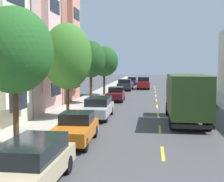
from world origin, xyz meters
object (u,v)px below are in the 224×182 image
object	(u,v)px
parked_pickup_charcoal	(125,85)
parked_hatchback_forest	(186,86)
parked_wagon_silver	(98,107)
parked_hatchback_orange	(76,128)
street_tree_third	(91,59)
parked_hatchback_navy	(132,81)
street_tree_second	(67,57)
parked_wagon_champagne	(29,164)
moving_red_sedan	(144,83)
parked_hatchback_sky	(177,81)
street_tree_nearest	(14,51)
parked_wagon_white	(202,96)
street_tree_farthest	(104,61)
parked_hatchback_burgundy	(116,94)
delivery_box_truck	(187,95)

from	to	relation	value
parked_pickup_charcoal	parked_hatchback_forest	world-z (taller)	parked_pickup_charcoal
parked_wagon_silver	parked_hatchback_orange	bearing A→B (deg)	-88.83
street_tree_third	parked_hatchback_navy	bearing A→B (deg)	85.91
street_tree_second	parked_pickup_charcoal	world-z (taller)	street_tree_second
street_tree_second	parked_wagon_champagne	size ratio (longest dim) A/B	1.41
street_tree_third	street_tree_second	bearing A→B (deg)	-90.00
street_tree_second	moving_red_sedan	world-z (taller)	street_tree_second
parked_wagon_silver	parked_wagon_champagne	world-z (taller)	same
parked_hatchback_navy	parked_hatchback_sky	bearing A→B (deg)	12.19
parked_wagon_silver	parked_hatchback_navy	distance (m)	36.38
parked_hatchback_forest	parked_hatchback_navy	bearing A→B (deg)	123.53
street_tree_nearest	parked_wagon_white	bearing A→B (deg)	58.74
parked_wagon_white	parked_hatchback_sky	bearing A→B (deg)	90.05
parked_hatchback_orange	parked_hatchback_forest	bearing A→B (deg)	74.06
parked_pickup_charcoal	parked_wagon_champagne	xyz separation A→B (m)	(0.19, -36.63, -0.02)
street_tree_farthest	parked_hatchback_navy	size ratio (longest dim) A/B	1.49
parked_hatchback_orange	moving_red_sedan	xyz separation A→B (m)	(2.45, 33.91, 0.23)
street_tree_second	parked_hatchback_forest	bearing A→B (deg)	65.88
street_tree_second	street_tree_third	distance (m)	8.21
parked_hatchback_burgundy	street_tree_second	bearing A→B (deg)	-100.51
parked_hatchback_burgundy	parked_hatchback_navy	bearing A→B (deg)	90.01
street_tree_second	parked_wagon_white	bearing A→B (deg)	41.58
street_tree_second	parked_hatchback_sky	distance (m)	40.83
delivery_box_truck	parked_wagon_champagne	distance (m)	13.26
street_tree_third	parked_wagon_white	world-z (taller)	street_tree_third
parked_wagon_white	moving_red_sedan	distance (m)	19.18
street_tree_second	street_tree_third	xyz separation A→B (m)	(0.00, 8.21, -0.06)
street_tree_third	street_tree_farthest	distance (m)	8.21
parked_hatchback_forest	parked_hatchback_orange	bearing A→B (deg)	-105.94
street_tree_second	parked_hatchback_burgundy	size ratio (longest dim) A/B	1.65
parked_hatchback_forest	moving_red_sedan	world-z (taller)	moving_red_sedan
parked_hatchback_navy	parked_wagon_silver	bearing A→B (deg)	-90.12
parked_hatchback_sky	parked_hatchback_forest	size ratio (longest dim) A/B	0.99
parked_pickup_charcoal	parked_hatchback_navy	bearing A→B (deg)	89.25
delivery_box_truck	parked_wagon_white	xyz separation A→B (m)	(2.61, 9.68, -1.06)
moving_red_sedan	parked_hatchback_orange	bearing A→B (deg)	-94.13
moving_red_sedan	street_tree_farthest	bearing A→B (deg)	-112.13
parked_wagon_silver	moving_red_sedan	bearing A→B (deg)	84.46
parked_hatchback_navy	street_tree_second	bearing A→B (deg)	-93.19
street_tree_farthest	parked_hatchback_navy	world-z (taller)	street_tree_farthest
street_tree_third	parked_pickup_charcoal	bearing A→B (deg)	83.41
parked_hatchback_navy	street_tree_nearest	bearing A→B (deg)	-92.62
delivery_box_truck	parked_hatchback_navy	size ratio (longest dim) A/B	1.83
parked_wagon_white	parked_hatchback_forest	distance (m)	14.56
street_tree_farthest	parked_wagon_champagne	world-z (taller)	street_tree_farthest
street_tree_farthest	street_tree_second	bearing A→B (deg)	-90.00
parked_wagon_white	parked_pickup_charcoal	bearing A→B (deg)	120.27
parked_wagon_silver	parked_hatchback_navy	world-z (taller)	same
parked_wagon_white	parked_hatchback_forest	bearing A→B (deg)	89.98
street_tree_nearest	parked_hatchback_navy	world-z (taller)	street_tree_nearest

